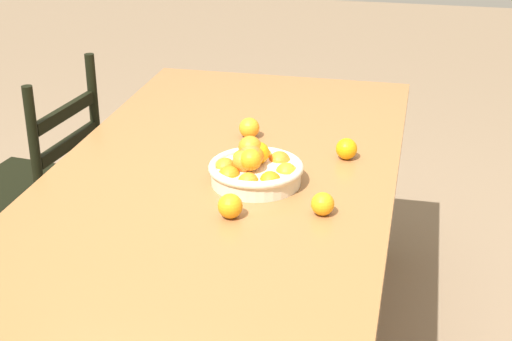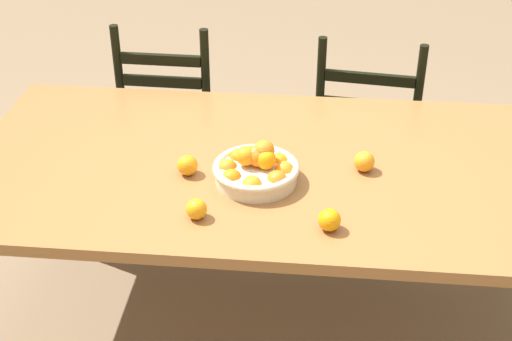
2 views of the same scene
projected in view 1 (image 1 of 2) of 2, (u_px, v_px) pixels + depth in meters
The scene contains 7 objects.
dining_table at pixel (221, 204), 2.37m from camera, with size 2.02×1.03×0.74m.
chair_near_window at pixel (37, 190), 2.95m from camera, with size 0.50×0.50×0.92m.
fruit_bowl at pixel (255, 169), 2.26m from camera, with size 0.28×0.28×0.14m.
orange_loose_0 at pixel (323, 204), 2.09m from camera, with size 0.06×0.06×0.06m, color orange.
orange_loose_1 at pixel (346, 149), 2.43m from camera, with size 0.07×0.07×0.07m, color orange.
orange_loose_2 at pixel (249, 128), 2.59m from camera, with size 0.07×0.07×0.07m, color orange.
orange_loose_3 at pixel (230, 206), 2.07m from camera, with size 0.07×0.07×0.07m, color orange.
Camera 1 is at (-2.05, -0.56, 1.71)m, focal length 54.97 mm.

